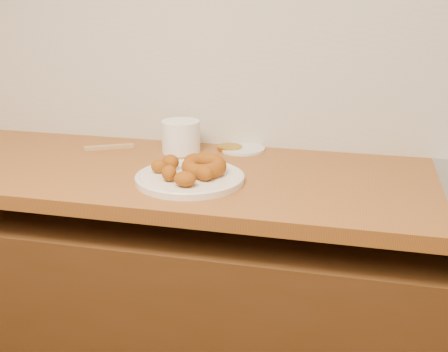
{
  "coord_description": "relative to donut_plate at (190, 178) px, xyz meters",
  "views": [
    {
      "loc": [
        0.27,
        0.23,
        1.41
      ],
      "look_at": [
        -0.06,
        1.58,
        0.93
      ],
      "focal_mm": 45.0,
      "sensor_mm": 36.0,
      "label": 1
    }
  ],
  "objects": [
    {
      "name": "base_cabinet",
      "position": [
        0.16,
        0.09,
        -0.52
      ],
      "size": [
        3.6,
        0.6,
        0.77
      ],
      "primitive_type": "cube",
      "color": "#492C15",
      "rests_on": "floor"
    },
    {
      "name": "tub_lid",
      "position": [
        0.08,
        0.33,
        -0.0
      ],
      "size": [
        0.19,
        0.19,
        0.01
      ],
      "primitive_type": "cylinder",
      "rotation": [
        0.0,
        0.0,
        -0.44
      ],
      "color": "silver",
      "rests_on": "butcher_block"
    },
    {
      "name": "brass_jar_lid",
      "position": [
        0.04,
        0.32,
        -0.0
      ],
      "size": [
        0.09,
        0.09,
        0.01
      ],
      "primitive_type": "cylinder",
      "rotation": [
        0.0,
        0.0,
        -0.2
      ],
      "color": "gold",
      "rests_on": "butcher_block"
    },
    {
      "name": "plastic_tub",
      "position": [
        -0.11,
        0.27,
        0.04
      ],
      "size": [
        0.15,
        0.15,
        0.1
      ],
      "primitive_type": "cylinder",
      "rotation": [
        0.0,
        0.0,
        -0.35
      ],
      "color": "white",
      "rests_on": "butcher_block"
    },
    {
      "name": "donut_plate",
      "position": [
        0.0,
        0.0,
        0.0
      ],
      "size": [
        0.3,
        0.3,
        0.02
      ],
      "primitive_type": "cylinder",
      "color": "silver",
      "rests_on": "butcher_block"
    },
    {
      "name": "butcher_block",
      "position": [
        -0.49,
        0.09,
        -0.03
      ],
      "size": [
        2.3,
        0.62,
        0.04
      ],
      "primitive_type": "cube",
      "color": "brown",
      "rests_on": "base_cabinet"
    },
    {
      "name": "ring_donut",
      "position": [
        0.03,
        0.02,
        0.03
      ],
      "size": [
        0.15,
        0.15,
        0.06
      ],
      "primitive_type": "torus",
      "rotation": [
        0.1,
        0.0,
        0.22
      ],
      "color": "#964A02",
      "rests_on": "donut_plate"
    },
    {
      "name": "wall_back",
      "position": [
        0.16,
        0.4,
        0.44
      ],
      "size": [
        4.0,
        0.02,
        2.7
      ],
      "primitive_type": "cube",
      "color": "#C3AF91",
      "rests_on": "ground"
    },
    {
      "name": "fried_dough_chunks",
      "position": [
        -0.02,
        -0.0,
        0.03
      ],
      "size": [
        0.19,
        0.24,
        0.04
      ],
      "color": "#964A02",
      "rests_on": "donut_plate"
    },
    {
      "name": "wooden_utensil",
      "position": [
        -0.35,
        0.24,
        -0.0
      ],
      "size": [
        0.15,
        0.09,
        0.01
      ],
      "primitive_type": "cube",
      "rotation": [
        0.0,
        0.0,
        0.48
      ],
      "color": "#A88755",
      "rests_on": "butcher_block"
    },
    {
      "name": "backsplash",
      "position": [
        0.16,
        0.39,
        0.29
      ],
      "size": [
        3.6,
        0.02,
        0.6
      ],
      "primitive_type": "cube",
      "color": "beige",
      "rests_on": "wall_back"
    }
  ]
}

